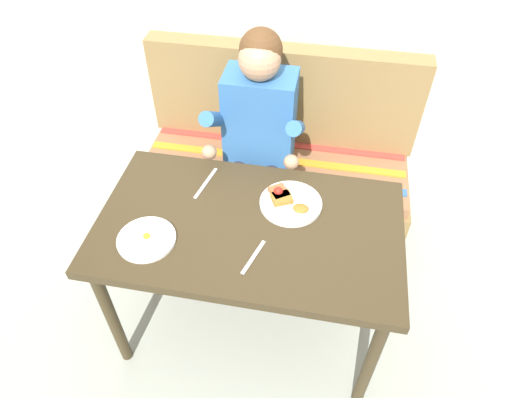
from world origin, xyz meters
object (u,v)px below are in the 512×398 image
object	(u,v)px
table	(249,237)
person	(257,130)
couch	(276,172)
plate_eggs	(146,239)
plate_breakfast	(289,202)
fork	(253,257)
knife	(206,183)

from	to	relation	value
table	person	distance (m)	0.60
couch	table	bearing A→B (deg)	-90.00
plate_eggs	plate_breakfast	bearing A→B (deg)	30.04
person	fork	bearing A→B (deg)	-80.60
fork	knife	xyz separation A→B (m)	(-0.27, 0.35, 0.00)
person	fork	xyz separation A→B (m)	(0.12, -0.75, -0.01)
person	plate_breakfast	world-z (taller)	person
plate_eggs	person	bearing A→B (deg)	68.76
table	knife	world-z (taller)	knife
table	plate_breakfast	size ratio (longest dim) A/B	4.72
plate_breakfast	person	bearing A→B (deg)	115.37
couch	fork	distance (m)	1.01
couch	person	world-z (taller)	person
table	fork	bearing A→B (deg)	-73.14
couch	person	distance (m)	0.45
table	plate_eggs	distance (m)	0.41
table	plate_eggs	size ratio (longest dim) A/B	5.37
person	knife	xyz separation A→B (m)	(-0.15, -0.40, -0.01)
table	plate_eggs	bearing A→B (deg)	-157.04
plate_eggs	fork	bearing A→B (deg)	-0.71
person	plate_breakfast	distance (m)	0.50
fork	plate_breakfast	bearing A→B (deg)	90.40
plate_breakfast	knife	bearing A→B (deg)	171.20
knife	plate_breakfast	bearing A→B (deg)	3.23
plate_eggs	knife	distance (m)	0.37
person	knife	world-z (taller)	person
couch	knife	bearing A→B (deg)	-111.63
plate_breakfast	fork	size ratio (longest dim) A/B	1.50
couch	fork	xyz separation A→B (m)	(0.05, -0.92, 0.40)
couch	plate_breakfast	world-z (taller)	couch
table	fork	size ratio (longest dim) A/B	7.06
plate_breakfast	couch	bearing A→B (deg)	102.50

